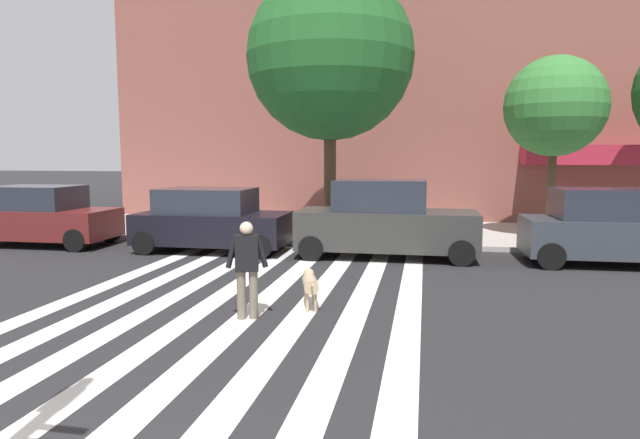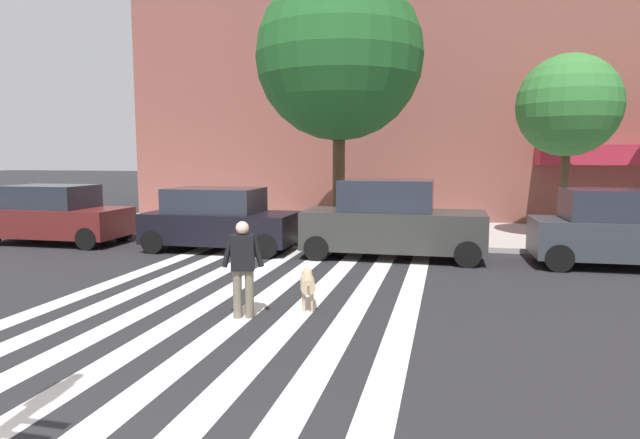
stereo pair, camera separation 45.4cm
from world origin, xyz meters
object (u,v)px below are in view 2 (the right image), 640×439
Objects in this scene: parked_car_near_curb at (56,215)px; parked_car_fourth_in_line at (627,230)px; parked_car_behind_first at (219,220)px; pedestrian_dog_walker at (243,264)px; street_tree_nearest at (339,57)px; parked_car_third_in_line at (391,221)px; dog_on_leash at (308,283)px; street_tree_middle at (568,106)px.

parked_car_fourth_in_line is at bearing -0.00° from parked_car_near_curb.
pedestrian_dog_walker is (3.10, -6.03, 0.04)m from parked_car_behind_first.
street_tree_nearest is (8.52, 2.27, 4.83)m from parked_car_near_curb.
dog_on_leash is at bearing -100.39° from parked_car_third_in_line.
parked_car_near_curb is at bearing -180.00° from parked_car_third_in_line.
street_tree_nearest is 9.17m from dog_on_leash.
pedestrian_dog_walker is (-1.84, -6.03, -0.05)m from parked_car_third_in_line.
parked_car_near_curb is at bearing 151.36° from dog_on_leash.
pedestrian_dog_walker is 1.32m from dog_on_leash.
street_tree_middle reaches higher than parked_car_behind_first.
parked_car_near_curb is at bearing -166.90° from street_tree_middle.
parked_car_near_curb is 0.97× the size of parked_car_fourth_in_line.
parked_car_third_in_line is 5.59m from street_tree_nearest.
parked_car_near_curb is at bearing 180.00° from parked_car_fourth_in_line.
street_tree_nearest is at bearing -169.21° from street_tree_middle.
parked_car_third_in_line is 1.07× the size of parked_car_fourth_in_line.
parked_car_fourth_in_line reaches higher than parked_car_behind_first.
pedestrian_dog_walker is (0.06, -8.29, -4.79)m from street_tree_nearest.
dog_on_leash is (-0.95, -5.18, -0.54)m from parked_car_third_in_line.
pedestrian_dog_walker is 1.62× the size of dog_on_leash.
street_tree_middle is 11.18m from dog_on_leash.
parked_car_third_in_line is at bearing -143.99° from street_tree_middle.
street_tree_middle is at bearing 19.91° from parked_car_behind_first.
parked_car_near_curb is 5.49m from parked_car_behind_first.
parked_car_third_in_line reaches higher than dog_on_leash.
street_tree_middle is 12.18m from pedestrian_dog_walker.
pedestrian_dog_walker is at bearing -89.57° from street_tree_nearest.
parked_car_third_in_line is at bearing 79.61° from dog_on_leash.
dog_on_leash is at bearing -82.72° from street_tree_nearest.
street_tree_middle reaches higher than parked_car_fourth_in_line.
street_tree_nearest is 9.58m from pedestrian_dog_walker.
parked_car_fourth_in_line is at bearing -16.67° from street_tree_nearest.
pedestrian_dog_walker reaches higher than dog_on_leash.
street_tree_nearest is at bearing 36.74° from parked_car_behind_first.
parked_car_behind_first is 6.55m from dog_on_leash.
pedestrian_dog_walker is at bearing -35.05° from parked_car_near_curb.
parked_car_third_in_line is 0.59× the size of street_tree_nearest.
parked_car_behind_first is at bearing -143.26° from street_tree_nearest.
parked_car_fourth_in_line is 0.55× the size of street_tree_nearest.
dog_on_leash is (-6.63, -5.17, -0.49)m from parked_car_fourth_in_line.
pedestrian_dog_walker is at bearing -62.76° from parked_car_behind_first.
parked_car_near_curb is 0.53× the size of street_tree_nearest.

